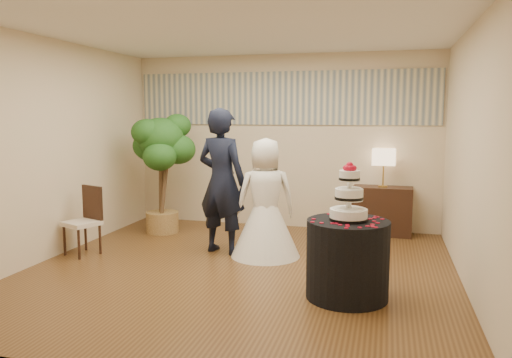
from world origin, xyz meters
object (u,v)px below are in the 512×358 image
(ficus_tree, at_px, (161,173))
(side_chair, at_px, (82,221))
(console, at_px, (382,211))
(groom, at_px, (222,181))
(wedding_cake, at_px, (349,191))
(table_lamp, at_px, (383,168))
(bride, at_px, (266,198))
(cake_table, at_px, (347,259))

(ficus_tree, relative_size, side_chair, 2.10)
(console, relative_size, ficus_tree, 0.47)
(ficus_tree, bearing_deg, groom, -33.67)
(groom, relative_size, wedding_cake, 3.29)
(wedding_cake, height_order, table_lamp, wedding_cake)
(wedding_cake, relative_size, side_chair, 0.65)
(bride, xyz_separation_m, wedding_cake, (1.15, -1.25, 0.31))
(console, bearing_deg, cake_table, -93.63)
(bride, xyz_separation_m, table_lamp, (1.45, 1.61, 0.26))
(ficus_tree, bearing_deg, console, 12.37)
(groom, xyz_separation_m, ficus_tree, (-1.28, 0.85, -0.02))
(bride, relative_size, ficus_tree, 0.82)
(bride, bearing_deg, table_lamp, -152.31)
(table_lamp, bearing_deg, wedding_cake, -96.09)
(groom, distance_m, wedding_cake, 2.17)
(table_lamp, xyz_separation_m, ficus_tree, (-3.33, -0.73, -0.09))
(bride, xyz_separation_m, side_chair, (-2.35, -0.56, -0.32))
(groom, xyz_separation_m, side_chair, (-1.75, -0.58, -0.51))
(cake_table, xyz_separation_m, table_lamp, (0.30, 2.85, 0.64))
(console, height_order, table_lamp, table_lamp)
(ficus_tree, bearing_deg, wedding_cake, -34.99)
(bride, distance_m, console, 2.20)
(groom, height_order, bride, groom)
(groom, relative_size, bride, 1.24)
(wedding_cake, xyz_separation_m, ficus_tree, (-3.03, 2.12, -0.14))
(groom, xyz_separation_m, console, (2.06, 1.58, -0.59))
(wedding_cake, height_order, side_chair, wedding_cake)
(bride, bearing_deg, ficus_tree, -45.08)
(groom, distance_m, bride, 0.63)
(cake_table, height_order, side_chair, side_chair)
(cake_table, xyz_separation_m, console, (0.30, 2.85, -0.03))
(groom, height_order, wedding_cake, groom)
(groom, xyz_separation_m, table_lamp, (2.06, 1.58, 0.07))
(wedding_cake, xyz_separation_m, side_chair, (-3.50, 0.69, -0.64))
(cake_table, bearing_deg, console, 83.91)
(table_lamp, bearing_deg, console, 0.00)
(groom, distance_m, ficus_tree, 1.54)
(groom, bearing_deg, ficus_tree, -18.96)
(wedding_cake, bearing_deg, groom, 144.07)
(table_lamp, distance_m, ficus_tree, 3.41)
(groom, bearing_deg, console, -127.70)
(side_chair, bearing_deg, wedding_cake, 10.62)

